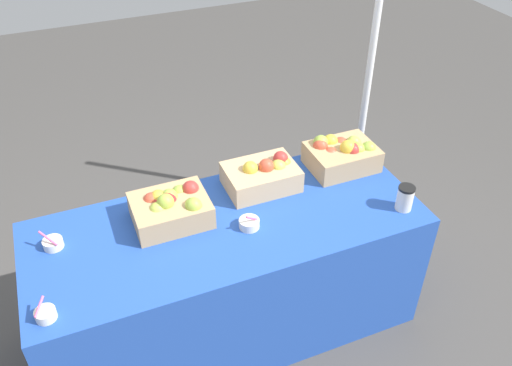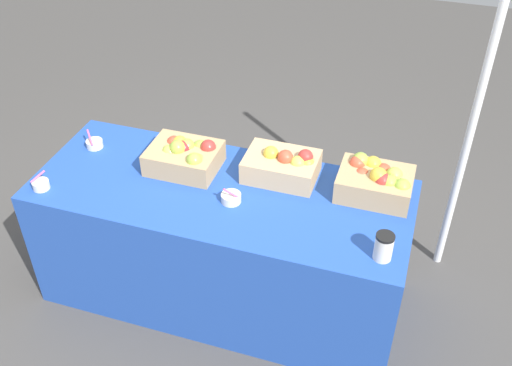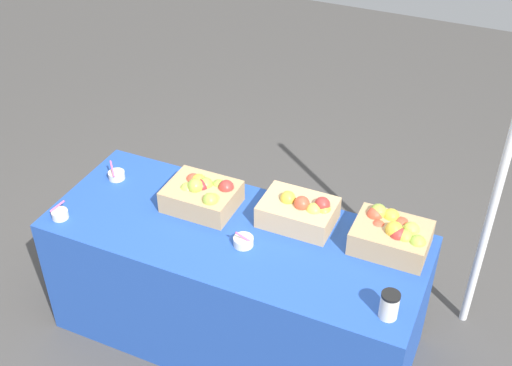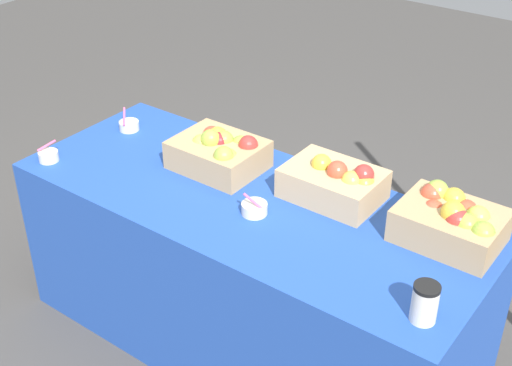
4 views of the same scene
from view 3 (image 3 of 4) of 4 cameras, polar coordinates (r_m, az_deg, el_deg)
name	(u,v)px [view 3 (image 3 of 4)]	position (r m, az deg, el deg)	size (l,w,h in m)	color
ground_plane	(237,332)	(3.75, -1.68, -12.88)	(10.00, 10.00, 0.00)	#474442
table	(236,285)	(3.48, -1.78, -8.88)	(1.90, 0.76, 0.74)	#234CAD
apple_crate_left	(392,235)	(3.15, 11.83, -4.44)	(0.36, 0.27, 0.18)	tan
apple_crate_middle	(300,211)	(3.24, 3.89, -2.48)	(0.36, 0.26, 0.17)	tan
apple_crate_right	(203,194)	(3.35, -4.69, -0.95)	(0.36, 0.28, 0.17)	tan
sample_bowl_near	(60,214)	(3.44, -16.77, -2.63)	(0.08, 0.09, 0.09)	silver
sample_bowl_mid	(116,175)	(3.65, -12.10, 0.68)	(0.09, 0.10, 0.09)	silver
sample_bowl_far	(243,241)	(3.13, -1.11, -5.11)	(0.10, 0.10, 0.10)	silver
coffee_cup	(389,305)	(2.83, 11.58, -10.43)	(0.08, 0.08, 0.13)	silver
tent_pole	(500,181)	(3.38, 20.57, 0.20)	(0.04, 0.04, 1.94)	white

